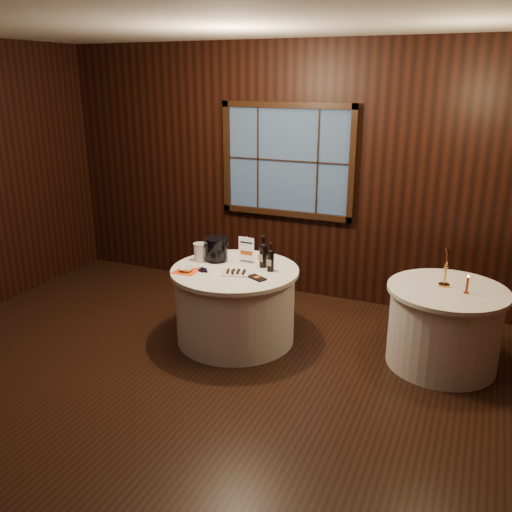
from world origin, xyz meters
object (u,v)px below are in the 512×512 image
at_px(red_candle, 467,286).
at_px(brass_candlestick, 446,272).
at_px(port_bottle_right, 271,259).
at_px(cracker_bowl, 186,269).
at_px(main_table, 235,304).
at_px(ice_bucket, 217,249).
at_px(chocolate_plate, 236,273).
at_px(port_bottle_left, 263,253).
at_px(chocolate_box, 257,278).
at_px(side_table, 444,327).
at_px(glass_pitcher, 200,252).
at_px(grape_bunch, 204,269).
at_px(sign_stand, 247,254).

bearing_deg(red_candle, brass_candlestick, 149.52).
height_order(port_bottle_right, cracker_bowl, port_bottle_right).
distance_m(main_table, cracker_bowl, 0.63).
bearing_deg(red_candle, ice_bucket, -178.15).
height_order(main_table, cracker_bowl, cracker_bowl).
height_order(ice_bucket, cracker_bowl, ice_bucket).
height_order(main_table, ice_bucket, ice_bucket).
distance_m(port_bottle_right, chocolate_plate, 0.37).
bearing_deg(main_table, ice_bucket, 151.78).
height_order(port_bottle_left, red_candle, port_bottle_left).
bearing_deg(cracker_bowl, main_table, 32.26).
height_order(main_table, red_candle, red_candle).
relative_size(port_bottle_left, cracker_bowl, 2.41).
bearing_deg(brass_candlestick, chocolate_box, -162.86).
bearing_deg(main_table, port_bottle_right, 14.07).
xyz_separation_m(chocolate_plate, chocolate_box, (0.24, -0.03, -0.01)).
relative_size(chocolate_plate, cracker_bowl, 2.23).
distance_m(chocolate_box, red_candle, 1.89).
bearing_deg(main_table, chocolate_box, -27.79).
bearing_deg(ice_bucket, side_table, 3.77).
relative_size(main_table, cracker_bowl, 9.39).
distance_m(ice_bucket, glass_pitcher, 0.18).
xyz_separation_m(main_table, ice_bucket, (-0.28, 0.15, 0.51)).
distance_m(port_bottle_right, brass_candlestick, 1.63).
height_order(main_table, glass_pitcher, glass_pitcher).
relative_size(side_table, brass_candlestick, 2.93).
height_order(port_bottle_left, port_bottle_right, port_bottle_left).
xyz_separation_m(chocolate_box, cracker_bowl, (-0.72, -0.09, 0.01)).
distance_m(port_bottle_left, cracker_bowl, 0.78).
xyz_separation_m(grape_bunch, glass_pitcher, (-0.20, 0.27, 0.07)).
xyz_separation_m(port_bottle_right, cracker_bowl, (-0.75, -0.34, -0.11)).
bearing_deg(sign_stand, chocolate_plate, -79.91).
relative_size(main_table, port_bottle_right, 4.40).
height_order(grape_bunch, glass_pitcher, glass_pitcher).
bearing_deg(grape_bunch, brass_candlestick, 13.45).
bearing_deg(port_bottle_right, sign_stand, 160.66).
bearing_deg(cracker_bowl, ice_bucket, 72.71).
height_order(port_bottle_left, brass_candlestick, brass_candlestick).
xyz_separation_m(grape_bunch, cracker_bowl, (-0.16, -0.07, 0.00)).
height_order(chocolate_box, grape_bunch, grape_bunch).
xyz_separation_m(port_bottle_right, red_candle, (1.81, 0.14, -0.06)).
bearing_deg(glass_pitcher, chocolate_plate, -28.34).
distance_m(port_bottle_left, brass_candlestick, 1.73).
bearing_deg(sign_stand, cracker_bowl, -128.93).
bearing_deg(ice_bucket, glass_pitcher, -159.39).
bearing_deg(port_bottle_left, sign_stand, -175.52).
height_order(port_bottle_left, chocolate_plate, port_bottle_left).
height_order(main_table, chocolate_box, chocolate_box).
xyz_separation_m(main_table, port_bottle_right, (0.35, 0.09, 0.51)).
distance_m(ice_bucket, cracker_bowl, 0.44).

